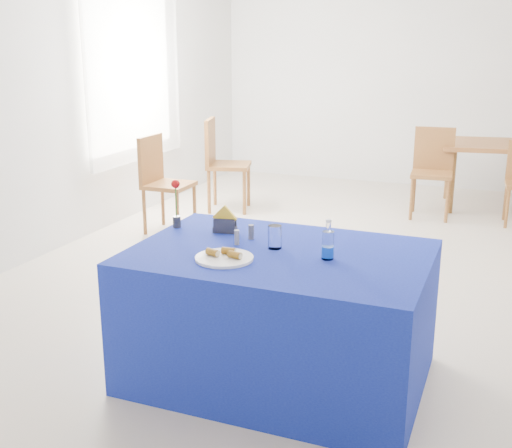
{
  "coord_description": "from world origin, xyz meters",
  "views": [
    {
      "loc": [
        1.33,
        -5.13,
        1.86
      ],
      "look_at": [
        0.11,
        -2.08,
        0.92
      ],
      "focal_mm": 45.0,
      "sensor_mm": 36.0,
      "label": 1
    }
  ],
  "objects_px": {
    "oak_table": "(507,150)",
    "chair_win_a": "(161,177)",
    "plate": "(224,258)",
    "blue_table": "(279,316)",
    "chair_bg_left": "(433,166)",
    "water_bottle": "(328,246)",
    "chair_win_b": "(221,158)"
  },
  "relations": [
    {
      "from": "oak_table",
      "to": "chair_win_b",
      "type": "distance_m",
      "value": 3.24
    },
    {
      "from": "oak_table",
      "to": "blue_table",
      "type": "bearing_deg",
      "value": -103.18
    },
    {
      "from": "oak_table",
      "to": "chair_win_b",
      "type": "xyz_separation_m",
      "value": [
        -2.99,
        -1.26,
        -0.08
      ]
    },
    {
      "from": "plate",
      "to": "chair_bg_left",
      "type": "relative_size",
      "value": 0.32
    },
    {
      "from": "water_bottle",
      "to": "chair_win_a",
      "type": "distance_m",
      "value": 3.37
    },
    {
      "from": "blue_table",
      "to": "chair_win_a",
      "type": "distance_m",
      "value": 3.16
    },
    {
      "from": "chair_win_b",
      "to": "blue_table",
      "type": "bearing_deg",
      "value": -166.1
    },
    {
      "from": "blue_table",
      "to": "chair_bg_left",
      "type": "bearing_deg",
      "value": 85.13
    },
    {
      "from": "chair_win_b",
      "to": "oak_table",
      "type": "bearing_deg",
      "value": -82.95
    },
    {
      "from": "oak_table",
      "to": "chair_win_a",
      "type": "xyz_separation_m",
      "value": [
        -3.18,
        -2.25,
        -0.12
      ]
    },
    {
      "from": "oak_table",
      "to": "water_bottle",
      "type": "bearing_deg",
      "value": -99.84
    },
    {
      "from": "plate",
      "to": "blue_table",
      "type": "distance_m",
      "value": 0.51
    },
    {
      "from": "water_bottle",
      "to": "chair_win_b",
      "type": "relative_size",
      "value": 0.21
    },
    {
      "from": "water_bottle",
      "to": "chair_bg_left",
      "type": "height_order",
      "value": "water_bottle"
    },
    {
      "from": "plate",
      "to": "blue_table",
      "type": "relative_size",
      "value": 0.19
    },
    {
      "from": "chair_win_a",
      "to": "blue_table",
      "type": "bearing_deg",
      "value": -138.8
    },
    {
      "from": "chair_bg_left",
      "to": "chair_win_a",
      "type": "bearing_deg",
      "value": -150.82
    },
    {
      "from": "oak_table",
      "to": "plate",
      "type": "bearing_deg",
      "value": -105.06
    },
    {
      "from": "chair_win_a",
      "to": "chair_win_b",
      "type": "xyz_separation_m",
      "value": [
        0.2,
        0.99,
        0.04
      ]
    },
    {
      "from": "plate",
      "to": "chair_win_a",
      "type": "bearing_deg",
      "value": 126.03
    },
    {
      "from": "chair_bg_left",
      "to": "chair_win_a",
      "type": "relative_size",
      "value": 1.0
    },
    {
      "from": "chair_win_a",
      "to": "chair_bg_left",
      "type": "bearing_deg",
      "value": -56.89
    },
    {
      "from": "chair_win_a",
      "to": "chair_win_b",
      "type": "height_order",
      "value": "chair_win_b"
    },
    {
      "from": "oak_table",
      "to": "chair_win_a",
      "type": "height_order",
      "value": "chair_win_a"
    },
    {
      "from": "blue_table",
      "to": "chair_win_b",
      "type": "bearing_deg",
      "value": 119.72
    },
    {
      "from": "water_bottle",
      "to": "oak_table",
      "type": "bearing_deg",
      "value": 80.16
    },
    {
      "from": "oak_table",
      "to": "chair_bg_left",
      "type": "distance_m",
      "value": 0.97
    },
    {
      "from": "blue_table",
      "to": "chair_bg_left",
      "type": "relative_size",
      "value": 1.66
    },
    {
      "from": "plate",
      "to": "oak_table",
      "type": "relative_size",
      "value": 0.2
    },
    {
      "from": "oak_table",
      "to": "chair_bg_left",
      "type": "relative_size",
      "value": 1.64
    },
    {
      "from": "chair_bg_left",
      "to": "chair_win_a",
      "type": "distance_m",
      "value": 2.94
    },
    {
      "from": "plate",
      "to": "blue_table",
      "type": "xyz_separation_m",
      "value": [
        0.22,
        0.24,
        -0.39
      ]
    }
  ]
}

